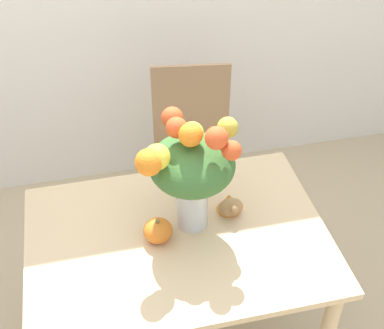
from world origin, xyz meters
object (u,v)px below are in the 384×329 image
(turkey_figurine, at_px, (230,204))
(pumpkin, at_px, (158,230))
(flower_vase, at_px, (191,167))
(dining_chair_near_window, at_px, (193,157))

(turkey_figurine, bearing_deg, pumpkin, -165.24)
(flower_vase, height_order, turkey_figurine, flower_vase)
(flower_vase, bearing_deg, turkey_figurine, 9.62)
(pumpkin, xyz_separation_m, turkey_figurine, (0.31, 0.08, -0.00))
(pumpkin, bearing_deg, turkey_figurine, 14.76)
(turkey_figurine, xyz_separation_m, dining_chair_near_window, (0.00, 0.66, -0.28))
(dining_chair_near_window, bearing_deg, flower_vase, -95.44)
(flower_vase, height_order, dining_chair_near_window, flower_vase)
(flower_vase, distance_m, turkey_figurine, 0.30)
(pumpkin, relative_size, dining_chair_near_window, 0.11)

